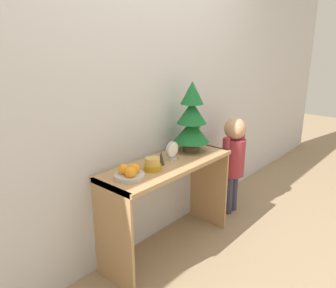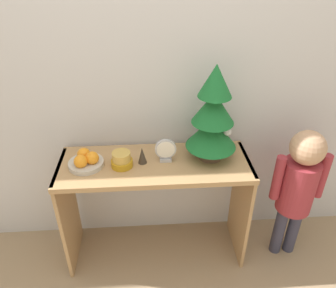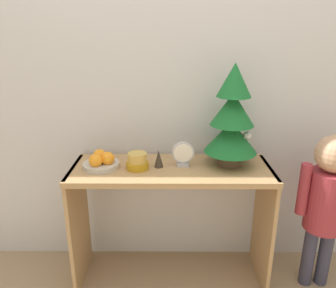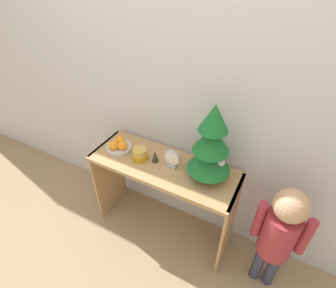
{
  "view_description": "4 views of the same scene",
  "coord_description": "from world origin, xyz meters",
  "px_view_note": "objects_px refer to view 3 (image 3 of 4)",
  "views": [
    {
      "loc": [
        -1.68,
        -1.26,
        1.54
      ],
      "look_at": [
        -0.0,
        0.2,
        0.86
      ],
      "focal_mm": 35.0,
      "sensor_mm": 36.0,
      "label": 1
    },
    {
      "loc": [
        -0.03,
        -1.32,
        1.79
      ],
      "look_at": [
        0.08,
        0.2,
        0.85
      ],
      "focal_mm": 35.0,
      "sensor_mm": 36.0,
      "label": 2
    },
    {
      "loc": [
        -0.01,
        -1.44,
        1.43
      ],
      "look_at": [
        -0.02,
        0.21,
        0.85
      ],
      "focal_mm": 35.0,
      "sensor_mm": 36.0,
      "label": 3
    },
    {
      "loc": [
        0.69,
        -1.01,
        1.97
      ],
      "look_at": [
        0.02,
        0.24,
        0.89
      ],
      "focal_mm": 28.0,
      "sensor_mm": 36.0,
      "label": 4
    }
  ],
  "objects_px": {
    "fruit_bowl": "(101,161)",
    "desk_clock": "(183,154)",
    "figurine": "(159,158)",
    "child_figure": "(327,196)",
    "mini_tree": "(232,118)",
    "singing_bowl": "(137,162)"
  },
  "relations": [
    {
      "from": "desk_clock",
      "to": "figurine",
      "type": "xyz_separation_m",
      "value": [
        -0.13,
        -0.01,
        -0.02
      ]
    },
    {
      "from": "singing_bowl",
      "to": "child_figure",
      "type": "xyz_separation_m",
      "value": [
        1.03,
        -0.04,
        -0.18
      ]
    },
    {
      "from": "child_figure",
      "to": "desk_clock",
      "type": "bearing_deg",
      "value": 174.6
    },
    {
      "from": "figurine",
      "to": "fruit_bowl",
      "type": "bearing_deg",
      "value": -178.2
    },
    {
      "from": "mini_tree",
      "to": "singing_bowl",
      "type": "relative_size",
      "value": 4.6
    },
    {
      "from": "fruit_bowl",
      "to": "figurine",
      "type": "xyz_separation_m",
      "value": [
        0.31,
        0.01,
        0.01
      ]
    },
    {
      "from": "mini_tree",
      "to": "child_figure",
      "type": "xyz_separation_m",
      "value": [
        0.52,
        -0.09,
        -0.41
      ]
    },
    {
      "from": "fruit_bowl",
      "to": "singing_bowl",
      "type": "bearing_deg",
      "value": -4.25
    },
    {
      "from": "mini_tree",
      "to": "desk_clock",
      "type": "height_order",
      "value": "mini_tree"
    },
    {
      "from": "fruit_bowl",
      "to": "desk_clock",
      "type": "bearing_deg",
      "value": 2.46
    },
    {
      "from": "desk_clock",
      "to": "figurine",
      "type": "height_order",
      "value": "desk_clock"
    },
    {
      "from": "fruit_bowl",
      "to": "figurine",
      "type": "bearing_deg",
      "value": 1.8
    },
    {
      "from": "fruit_bowl",
      "to": "child_figure",
      "type": "xyz_separation_m",
      "value": [
        1.23,
        -0.05,
        -0.18
      ]
    },
    {
      "from": "desk_clock",
      "to": "mini_tree",
      "type": "bearing_deg",
      "value": 4.54
    },
    {
      "from": "singing_bowl",
      "to": "desk_clock",
      "type": "bearing_deg",
      "value": 7.84
    },
    {
      "from": "fruit_bowl",
      "to": "child_figure",
      "type": "distance_m",
      "value": 1.24
    },
    {
      "from": "fruit_bowl",
      "to": "figurine",
      "type": "distance_m",
      "value": 0.31
    },
    {
      "from": "mini_tree",
      "to": "fruit_bowl",
      "type": "xyz_separation_m",
      "value": [
        -0.7,
        -0.04,
        -0.23
      ]
    },
    {
      "from": "figurine",
      "to": "mini_tree",
      "type": "bearing_deg",
      "value": 4.36
    },
    {
      "from": "fruit_bowl",
      "to": "figurine",
      "type": "relative_size",
      "value": 1.99
    },
    {
      "from": "figurine",
      "to": "child_figure",
      "type": "distance_m",
      "value": 0.94
    },
    {
      "from": "singing_bowl",
      "to": "desk_clock",
      "type": "height_order",
      "value": "desk_clock"
    }
  ]
}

